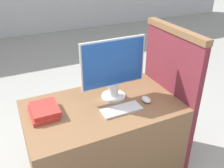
{
  "coord_description": "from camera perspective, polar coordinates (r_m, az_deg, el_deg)",
  "views": [
    {
      "loc": [
        -0.65,
        -1.18,
        1.84
      ],
      "look_at": [
        0.07,
        0.34,
        0.93
      ],
      "focal_mm": 40.0,
      "sensor_mm": 36.0,
      "label": 1
    }
  ],
  "objects": [
    {
      "name": "desk",
      "position": [
        2.23,
        -2.06,
        -12.8
      ],
      "size": [
        1.24,
        0.75,
        0.73
      ],
      "color": "brown",
      "rests_on": "ground_plane"
    },
    {
      "name": "carrel_divider",
      "position": [
        2.33,
        12.64,
        -2.78
      ],
      "size": [
        0.07,
        0.72,
        1.3
      ],
      "color": "maroon",
      "rests_on": "ground_plane"
    },
    {
      "name": "monitor",
      "position": [
        1.99,
        0.34,
        3.6
      ],
      "size": [
        0.55,
        0.2,
        0.51
      ],
      "color": "silver",
      "rests_on": "desk"
    },
    {
      "name": "keyboard",
      "position": [
        1.95,
        2.2,
        -5.86
      ],
      "size": [
        0.32,
        0.13,
        0.02
      ],
      "color": "silver",
      "rests_on": "desk"
    },
    {
      "name": "mouse",
      "position": [
        2.07,
        7.81,
        -3.53
      ],
      "size": [
        0.07,
        0.1,
        0.04
      ],
      "color": "silver",
      "rests_on": "desk"
    },
    {
      "name": "book_stack",
      "position": [
        1.96,
        -15.32,
        -5.93
      ],
      "size": [
        0.21,
        0.27,
        0.07
      ],
      "color": "#B72D28",
      "rests_on": "desk"
    }
  ]
}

